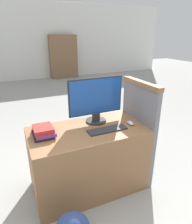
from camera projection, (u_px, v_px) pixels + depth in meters
name	position (u px, v px, depth m)	size (l,w,h in m)	color
ground_plane	(100.00, 206.00, 2.09)	(20.00, 20.00, 0.00)	#9E9E99
wall_back	(22.00, 41.00, 7.26)	(12.00, 0.06, 2.80)	white
desk	(88.00, 159.00, 2.23)	(1.22, 0.65, 0.74)	#8C603D
carrel_divider	(138.00, 130.00, 2.37)	(0.07, 0.63, 1.20)	slate
monitor	(96.00, 100.00, 2.19)	(0.63, 0.23, 0.50)	#282828
keyboard	(107.00, 130.00, 2.07)	(0.42, 0.13, 0.02)	#2D2D2D
mouse	(130.00, 123.00, 2.20)	(0.06, 0.10, 0.04)	silver
book_stack	(43.00, 131.00, 1.95)	(0.20, 0.27, 0.10)	#232328
bookshelf_far	(63.00, 57.00, 7.82)	(1.05, 0.32, 1.63)	#846042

